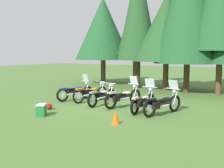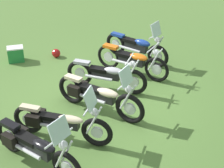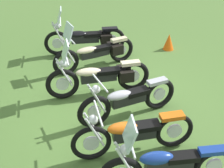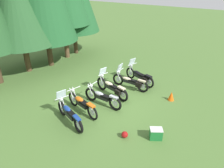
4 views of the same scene
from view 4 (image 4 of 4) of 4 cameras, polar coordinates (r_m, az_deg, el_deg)
The scene contains 11 objects.
ground_plane at distance 10.89m, azimuth -1.09°, elevation -4.19°, with size 80.00×80.00×0.00m, color #4C7033.
motorcycle_0 at distance 9.18m, azimuth -11.77°, elevation -8.08°, with size 0.93×2.16×1.36m.
motorcycle_1 at distance 9.77m, azimuth -8.33°, elevation -5.37°, with size 0.84×2.25×1.02m.
motorcycle_2 at distance 10.19m, azimuth -2.73°, elevation -3.71°, with size 0.73×2.25×1.02m.
motorcycle_3 at distance 11.00m, azimuth -0.02°, elevation -0.96°, with size 0.89×2.38×1.39m.
motorcycle_4 at distance 11.75m, azimuth 5.15°, elevation 0.69°, with size 0.72×2.31×1.36m.
motorcycle_5 at distance 12.43m, azimuth 7.68°, elevation 2.24°, with size 1.01×2.23×1.37m.
pine_tree_3 at distance 14.27m, azimuth -24.97°, elevation 19.02°, with size 4.49×4.49×6.47m.
picnic_cooler at distance 8.51m, azimuth 12.07°, elevation -13.31°, with size 0.54×0.59×0.47m.
traffic_cone at distance 11.12m, azimuth 16.09°, elevation -3.21°, with size 0.32×0.32×0.48m, color #EA590F.
dropped_helmet at distance 8.46m, azimuth 3.52°, elevation -13.82°, with size 0.27×0.27×0.27m, color maroon.
Camera 4 is at (-7.57, -5.35, 5.70)m, focal length 33.00 mm.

